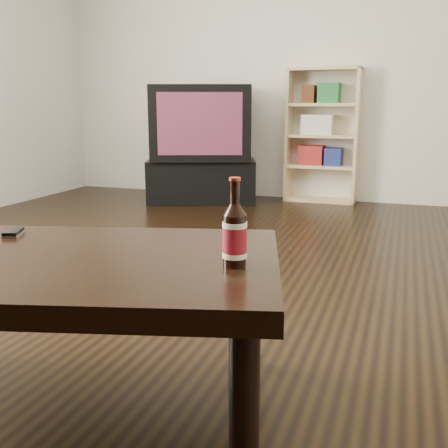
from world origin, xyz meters
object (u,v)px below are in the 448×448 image
(tv_stand, at_px, (202,181))
(coffee_table, at_px, (57,277))
(tv, at_px, (201,123))
(bookshelf, at_px, (322,133))
(beer_bottle, at_px, (235,235))
(phone, at_px, (13,232))

(tv_stand, distance_m, coffee_table, 3.53)
(tv, relative_size, bookshelf, 0.84)
(beer_bottle, bearing_deg, coffee_table, -170.93)
(bookshelf, relative_size, phone, 11.64)
(tv_stand, relative_size, beer_bottle, 4.19)
(beer_bottle, bearing_deg, tv_stand, 112.95)
(coffee_table, bearing_deg, beer_bottle, 9.07)
(tv_stand, height_order, bookshelf, bookshelf)
(beer_bottle, height_order, phone, beer_bottle)
(tv, xyz_separation_m, phone, (0.60, -3.23, -0.26))
(tv, xyz_separation_m, bookshelf, (1.06, 0.44, -0.10))
(coffee_table, distance_m, phone, 0.35)
(coffee_table, height_order, beer_bottle, beer_bottle)
(coffee_table, bearing_deg, phone, 149.82)
(tv_stand, relative_size, tv, 0.96)
(phone, bearing_deg, tv_stand, 77.66)
(bookshelf, bearing_deg, tv_stand, -156.11)
(tv, distance_m, coffee_table, 3.53)
(coffee_table, relative_size, phone, 13.33)
(tv_stand, bearing_deg, tv, -90.00)
(tv_stand, distance_m, beer_bottle, 3.63)
(tv, relative_size, coffee_table, 0.73)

